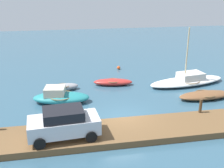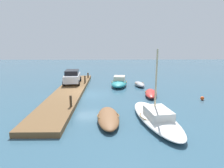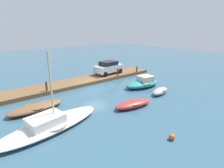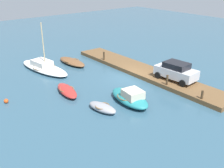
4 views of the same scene
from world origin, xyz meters
The scene contains 12 objects.
ground_plane centered at (0.00, 0.00, 0.00)m, with size 84.00×84.00×0.00m, color #33566B.
dock_platform centered at (0.00, -2.10, 0.20)m, with size 19.73×3.05×0.41m, color brown.
motorboat_teal centered at (-4.16, 3.65, 0.48)m, with size 4.58×2.56×1.26m.
rowboat_brown centered at (7.32, 2.29, 0.29)m, with size 4.58×1.81×0.56m.
sailboat_white centered at (7.44, 5.77, 0.39)m, with size 7.75×3.47×5.23m.
dinghy_grey centered at (-3.87, 6.27, 0.30)m, with size 2.75×1.53×0.58m.
rowboat_red centered at (0.61, 6.81, 0.29)m, with size 3.69×1.78×0.58m.
mooring_post_west centered at (-7.94, -0.82, 0.77)m, with size 0.20×0.20×0.73m, color #47331E.
mooring_post_mid_west centered at (-4.26, -0.82, 0.88)m, with size 0.19×0.19×0.95m, color #47331E.
mooring_post_mid_east centered at (5.22, -0.82, 0.89)m, with size 0.20×0.20×0.96m, color #47331E.
parked_car centered at (-3.96, -2.41, 1.30)m, with size 4.08×2.31×1.73m.
marker_buoy centered at (2.16, 11.64, 0.19)m, with size 0.37×0.37×0.37m, color #E54C19.
Camera 3 is at (11.02, 16.73, 6.61)m, focal length 29.04 mm.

